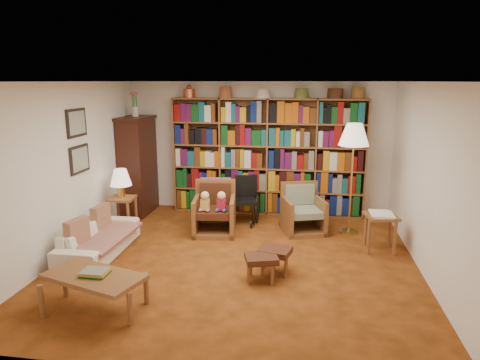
% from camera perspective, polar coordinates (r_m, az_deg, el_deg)
% --- Properties ---
extents(floor, '(5.00, 5.00, 0.00)m').
position_cam_1_polar(floor, '(6.24, -0.33, -10.63)').
color(floor, '#974517').
rests_on(floor, ground).
extents(ceiling, '(5.00, 5.00, 0.00)m').
position_cam_1_polar(ceiling, '(5.71, -0.37, 12.99)').
color(ceiling, silver).
rests_on(ceiling, wall_back).
extents(wall_back, '(5.00, 0.00, 5.00)m').
position_cam_1_polar(wall_back, '(8.28, 2.43, 4.33)').
color(wall_back, white).
rests_on(wall_back, floor).
extents(wall_front, '(5.00, 0.00, 5.00)m').
position_cam_1_polar(wall_front, '(3.50, -6.97, -8.09)').
color(wall_front, white).
rests_on(wall_front, floor).
extents(wall_left, '(0.00, 5.00, 5.00)m').
position_cam_1_polar(wall_left, '(6.71, -21.93, 1.31)').
color(wall_left, white).
rests_on(wall_left, floor).
extents(wall_right, '(0.00, 5.00, 5.00)m').
position_cam_1_polar(wall_right, '(5.99, 23.98, -0.20)').
color(wall_right, white).
rests_on(wall_right, floor).
extents(bookshelf, '(3.60, 0.30, 2.42)m').
position_cam_1_polar(bookshelf, '(8.11, 3.69, 3.56)').
color(bookshelf, brown).
rests_on(bookshelf, floor).
extents(curio_cabinet, '(0.50, 0.95, 2.40)m').
position_cam_1_polar(curio_cabinet, '(8.41, -13.45, 2.07)').
color(curio_cabinet, '#3A1910').
rests_on(curio_cabinet, floor).
extents(framed_pictures, '(0.03, 0.52, 0.97)m').
position_cam_1_polar(framed_pictures, '(6.90, -20.78, 4.87)').
color(framed_pictures, black).
rests_on(framed_pictures, wall_left).
extents(sofa, '(1.64, 0.66, 0.47)m').
position_cam_1_polar(sofa, '(6.68, -18.28, -7.50)').
color(sofa, white).
rests_on(sofa, floor).
extents(sofa_throw, '(0.75, 1.35, 0.04)m').
position_cam_1_polar(sofa_throw, '(6.63, -17.93, -7.03)').
color(sofa_throw, beige).
rests_on(sofa_throw, sofa).
extents(cushion_left, '(0.16, 0.40, 0.39)m').
position_cam_1_polar(cushion_left, '(6.96, -18.07, -4.79)').
color(cushion_left, maroon).
rests_on(cushion_left, sofa).
extents(cushion_right, '(0.20, 0.41, 0.39)m').
position_cam_1_polar(cushion_right, '(6.38, -20.89, -6.64)').
color(cushion_right, maroon).
rests_on(cushion_right, sofa).
extents(side_table_lamp, '(0.44, 0.44, 0.58)m').
position_cam_1_polar(side_table_lamp, '(7.58, -15.40, -3.34)').
color(side_table_lamp, brown).
rests_on(side_table_lamp, floor).
extents(table_lamp, '(0.36, 0.36, 0.49)m').
position_cam_1_polar(table_lamp, '(7.46, -15.62, 0.22)').
color(table_lamp, gold).
rests_on(table_lamp, side_table_lamp).
extents(armchair_leather, '(0.78, 0.81, 0.88)m').
position_cam_1_polar(armchair_leather, '(7.27, -3.29, -4.14)').
color(armchair_leather, brown).
rests_on(armchair_leather, floor).
extents(armchair_sage, '(0.85, 0.85, 0.81)m').
position_cam_1_polar(armchair_sage, '(7.40, 8.45, -4.35)').
color(armchair_sage, brown).
rests_on(armchair_sage, floor).
extents(wheelchair, '(0.51, 0.67, 0.84)m').
position_cam_1_polar(wheelchair, '(7.74, 0.65, -2.84)').
color(wheelchair, black).
rests_on(wheelchair, floor).
extents(floor_lamp, '(0.49, 0.49, 1.85)m').
position_cam_1_polar(floor_lamp, '(7.15, 14.93, 5.29)').
color(floor_lamp, gold).
rests_on(floor_lamp, floor).
extents(side_table_papers, '(0.52, 0.52, 0.59)m').
position_cam_1_polar(side_table_papers, '(6.75, 18.25, -5.27)').
color(side_table_papers, brown).
rests_on(side_table_papers, floor).
extents(footstool_a, '(0.48, 0.44, 0.34)m').
position_cam_1_polar(footstool_a, '(5.55, 2.87, -10.63)').
color(footstool_a, '#4B2214').
rests_on(footstool_a, floor).
extents(footstool_b, '(0.48, 0.43, 0.35)m').
position_cam_1_polar(footstool_b, '(5.78, 4.68, -9.63)').
color(footstool_b, '#4B2214').
rests_on(footstool_b, floor).
extents(coffee_table, '(1.22, 0.86, 0.48)m').
position_cam_1_polar(coffee_table, '(5.10, -18.88, -12.37)').
color(coffee_table, brown).
rests_on(coffee_table, floor).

